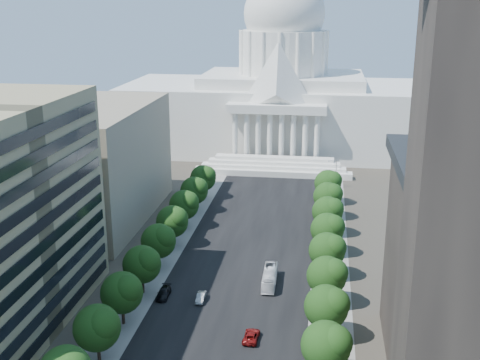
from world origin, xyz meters
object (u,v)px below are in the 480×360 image
at_px(car_silver, 201,297).
at_px(city_bus, 270,277).
at_px(car_red, 251,336).
at_px(car_dark_b, 164,293).

bearing_deg(car_silver, city_bus, 34.18).
bearing_deg(car_red, city_bus, -90.25).
distance_m(car_silver, car_dark_b, 7.59).
relative_size(car_red, car_dark_b, 0.97).
height_order(car_red, city_bus, city_bus).
bearing_deg(car_silver, car_dark_b, 174.89).
relative_size(car_silver, car_dark_b, 0.80).
bearing_deg(car_silver, car_red, -48.88).
bearing_deg(city_bus, car_dark_b, -158.18).
bearing_deg(city_bus, car_silver, -145.45).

